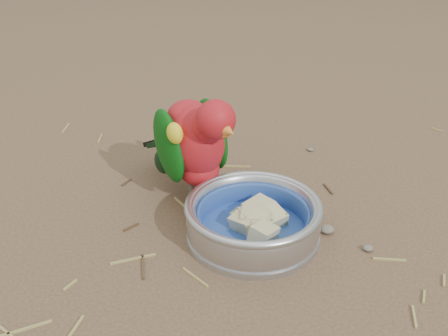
# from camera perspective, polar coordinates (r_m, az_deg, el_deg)

# --- Properties ---
(ground) EXTENTS (60.00, 60.00, 0.00)m
(ground) POSITION_cam_1_polar(r_m,az_deg,el_deg) (0.74, 5.65, -9.25)
(ground) COLOR brown
(food_bowl) EXTENTS (0.20, 0.20, 0.02)m
(food_bowl) POSITION_cam_1_polar(r_m,az_deg,el_deg) (0.76, 3.29, -7.41)
(food_bowl) COLOR #B2B2BA
(food_bowl) RESTS_ON ground
(bowl_wall) EXTENTS (0.20, 0.20, 0.04)m
(bowl_wall) POSITION_cam_1_polar(r_m,az_deg,el_deg) (0.75, 3.35, -5.53)
(bowl_wall) COLOR #B2B2BA
(bowl_wall) RESTS_ON food_bowl
(fruit_wedges) EXTENTS (0.12, 0.12, 0.03)m
(fruit_wedges) POSITION_cam_1_polar(r_m,az_deg,el_deg) (0.75, 3.34, -5.98)
(fruit_wedges) COLOR #CABD88
(fruit_wedges) RESTS_ON food_bowl
(lory_parrot) EXTENTS (0.23, 0.25, 0.19)m
(lory_parrot) POSITION_cam_1_polar(r_m,az_deg,el_deg) (0.81, -3.21, 2.08)
(lory_parrot) COLOR #AE151D
(lory_parrot) RESTS_ON ground
(ground_debris) EXTENTS (0.90, 0.80, 0.01)m
(ground_debris) POSITION_cam_1_polar(r_m,az_deg,el_deg) (0.80, 3.81, -5.91)
(ground_debris) COLOR #A29451
(ground_debris) RESTS_ON ground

